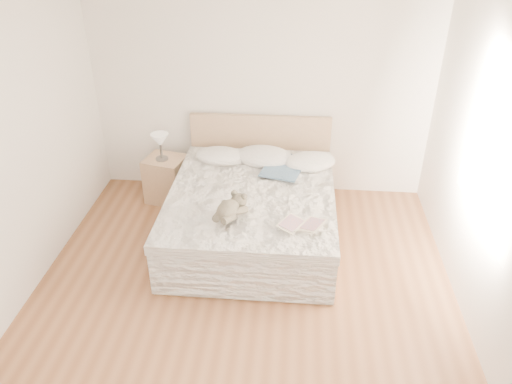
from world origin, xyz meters
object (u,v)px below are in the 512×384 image
at_px(childrens_book, 302,225).
at_px(nightstand, 167,179).
at_px(bed, 253,210).
at_px(table_lamp, 160,141).
at_px(teddy_bear, 228,216).
at_px(photo_book, 229,161).

bearing_deg(childrens_book, nightstand, 169.14).
bearing_deg(nightstand, bed, -29.82).
bearing_deg(table_lamp, bed, -28.49).
distance_m(nightstand, teddy_bear, 1.64).
height_order(childrens_book, teddy_bear, teddy_bear).
bearing_deg(table_lamp, photo_book, -7.05).
bearing_deg(nightstand, table_lamp, -137.93).
distance_m(table_lamp, photo_book, 0.83).
bearing_deg(photo_book, table_lamp, 169.35).
distance_m(nightstand, photo_book, 0.87).
bearing_deg(teddy_bear, photo_book, 120.63).
relative_size(photo_book, childrens_book, 0.77).
distance_m(table_lamp, childrens_book, 2.13).
bearing_deg(nightstand, childrens_book, -39.54).
bearing_deg(teddy_bear, childrens_book, 17.97).
bearing_deg(photo_book, bed, -61.41).
bearing_deg(bed, nightstand, 150.18).
bearing_deg(bed, table_lamp, 151.51).
xyz_separation_m(nightstand, teddy_bear, (0.94, -1.29, 0.37)).
relative_size(table_lamp, photo_book, 1.07).
relative_size(bed, table_lamp, 6.59).
relative_size(bed, nightstand, 3.83).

